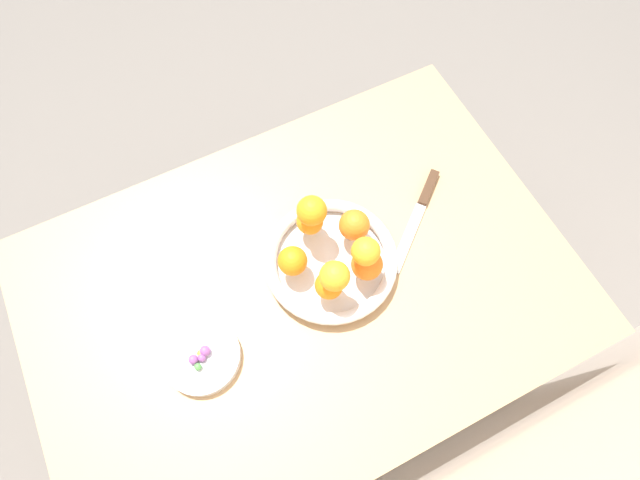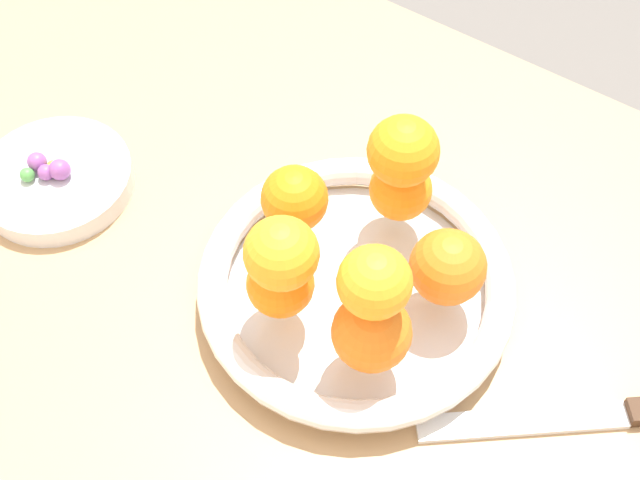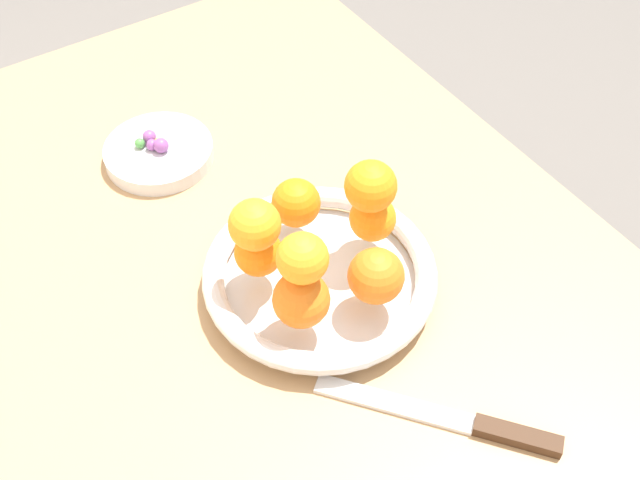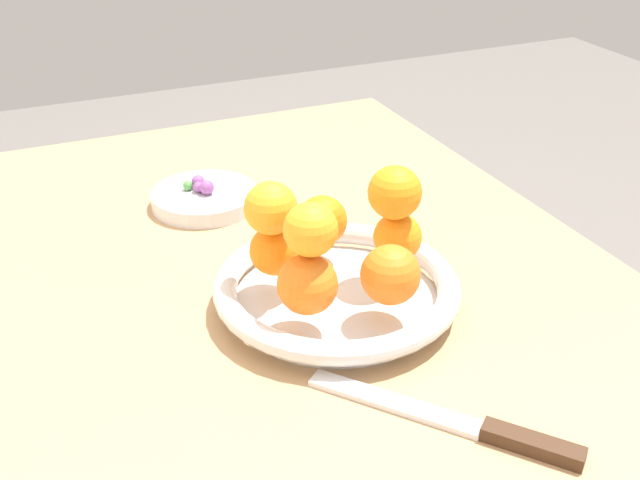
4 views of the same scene
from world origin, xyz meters
name	(u,v)px [view 4 (image 4 of 4)]	position (x,y,z in m)	size (l,w,h in m)	color
dining_table	(298,337)	(0.00, 0.00, 0.65)	(1.10, 0.76, 0.74)	tan
fruit_bowl	(337,290)	(-0.08, -0.02, 0.76)	(0.27, 0.27, 0.04)	silver
candy_dish	(205,198)	(0.23, 0.05, 0.75)	(0.15, 0.15, 0.02)	silver
orange_0	(390,275)	(-0.14, -0.05, 0.81)	(0.06, 0.06, 0.06)	orange
orange_1	(397,237)	(-0.07, -0.09, 0.81)	(0.06, 0.06, 0.06)	orange
orange_2	(324,222)	(0.00, -0.03, 0.81)	(0.06, 0.06, 0.06)	orange
orange_3	(274,250)	(-0.04, 0.04, 0.81)	(0.06, 0.06, 0.06)	orange
orange_4	(307,284)	(-0.13, 0.04, 0.81)	(0.06, 0.06, 0.06)	orange
orange_5	(311,230)	(-0.12, 0.03, 0.87)	(0.06, 0.06, 0.06)	orange
orange_6	(395,192)	(-0.07, -0.09, 0.87)	(0.06, 0.06, 0.06)	orange
orange_7	(271,208)	(-0.05, 0.05, 0.86)	(0.06, 0.06, 0.06)	orange
candy_ball_0	(199,187)	(0.23, 0.05, 0.77)	(0.02, 0.02, 0.02)	#8C4C99
candy_ball_1	(205,187)	(0.23, 0.04, 0.77)	(0.01, 0.01, 0.01)	gold
candy_ball_2	(198,181)	(0.25, 0.05, 0.77)	(0.02, 0.02, 0.02)	#8C4C99
candy_ball_3	(188,186)	(0.24, 0.06, 0.77)	(0.01, 0.01, 0.01)	#4C9947
candy_ball_4	(207,187)	(0.22, 0.04, 0.77)	(0.02, 0.02, 0.02)	#8C4C99
knife	(465,424)	(-0.30, -0.04, 0.75)	(0.21, 0.18, 0.01)	#3F2819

